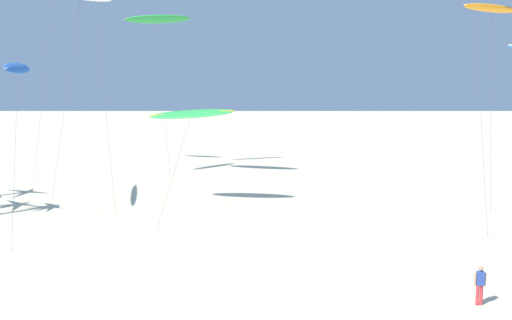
{
  "coord_description": "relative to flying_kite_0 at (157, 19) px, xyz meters",
  "views": [
    {
      "loc": [
        -1.02,
        -2.9,
        9.67
      ],
      "look_at": [
        -0.97,
        21.16,
        6.15
      ],
      "focal_mm": 41.9,
      "sensor_mm": 36.0,
      "label": 1
    }
  ],
  "objects": [
    {
      "name": "person_near_right",
      "position": [
        18.86,
        -35.04,
        -13.88
      ],
      "size": [
        0.51,
        0.22,
        1.7
      ],
      "color": "red",
      "rests_on": "ground"
    },
    {
      "name": "flying_kite_10",
      "position": [
        26.48,
        -14.76,
        -0.53
      ],
      "size": [
        5.19,
        5.01,
        14.72
      ],
      "color": "orange",
      "rests_on": "ground"
    },
    {
      "name": "flying_kite_2",
      "position": [
        -6.81,
        -17.78,
        -4.84
      ],
      "size": [
        4.23,
        13.97,
        10.57
      ],
      "color": "blue",
      "rests_on": "ground"
    },
    {
      "name": "flying_kite_0",
      "position": [
        0.0,
        0.0,
        0.0
      ],
      "size": [
        6.33,
        6.6,
        15.48
      ],
      "color": "green",
      "rests_on": "ground"
    },
    {
      "name": "flying_kite_7",
      "position": [
        4.83,
        -16.23,
        -8.05
      ],
      "size": [
        6.55,
        7.6,
        7.36
      ],
      "color": "green",
      "rests_on": "ground"
    }
  ]
}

